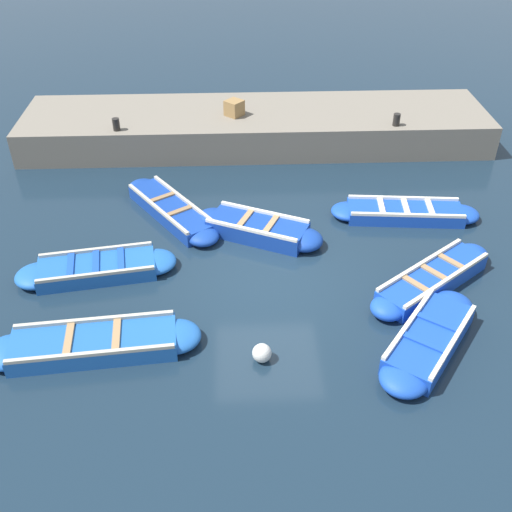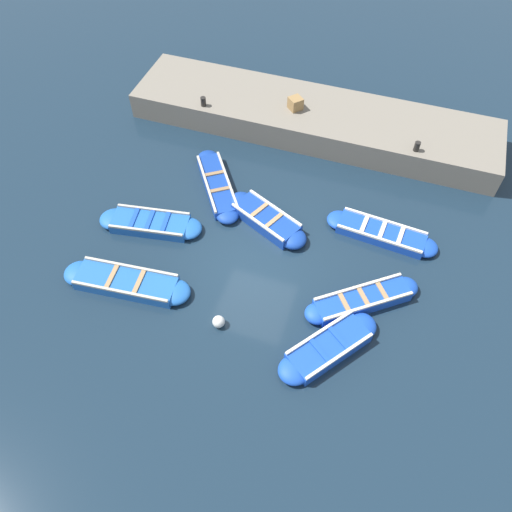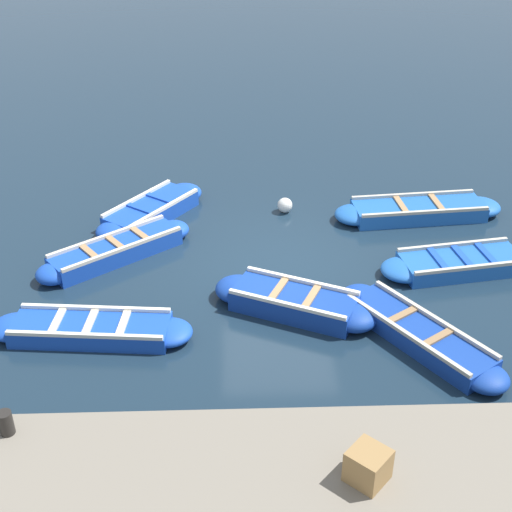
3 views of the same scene
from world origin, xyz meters
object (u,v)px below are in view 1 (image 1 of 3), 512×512
at_px(boat_near_quay, 94,344).
at_px(boat_outer_left, 171,210).
at_px(boat_broadside, 258,229).
at_px(wooden_crate, 234,108).
at_px(bollard_north, 116,124).
at_px(bollard_mid_north, 397,120).
at_px(boat_drifting, 405,213).
at_px(boat_inner_gap, 97,269).
at_px(boat_mid_row, 429,340).
at_px(boat_stern_in, 432,279).
at_px(buoy_orange_near, 262,353).

bearing_deg(boat_near_quay, boat_outer_left, 167.10).
distance_m(boat_broadside, wooden_crate, 5.10).
distance_m(bollard_north, bollard_mid_north, 7.96).
bearing_deg(bollard_mid_north, boat_drifting, -7.44).
relative_size(boat_broadside, boat_inner_gap, 0.92).
height_order(boat_mid_row, bollard_mid_north, bollard_mid_north).
relative_size(boat_stern_in, boat_outer_left, 0.94).
height_order(boat_drifting, bollard_north, bollard_north).
height_order(boat_mid_row, boat_stern_in, boat_mid_row).
bearing_deg(boat_mid_row, wooden_crate, -158.26).
bearing_deg(bollard_mid_north, boat_near_quay, -43.52).
height_order(boat_stern_in, buoy_orange_near, boat_stern_in).
bearing_deg(boat_drifting, boat_mid_row, -8.23).
relative_size(boat_stern_in, boat_inner_gap, 0.92).
distance_m(boat_stern_in, boat_drifting, 2.74).
xyz_separation_m(boat_broadside, wooden_crate, (-4.97, -0.48, 1.02)).
bearing_deg(bollard_north, boat_mid_row, 40.91).
xyz_separation_m(boat_mid_row, boat_outer_left, (-4.89, -5.19, -0.02)).
bearing_deg(bollard_mid_north, wooden_crate, -101.38).
xyz_separation_m(boat_stern_in, boat_near_quay, (1.64, -6.84, -0.02)).
bearing_deg(boat_stern_in, boat_near_quay, -76.48).
bearing_deg(boat_inner_gap, boat_stern_in, 84.32).
bearing_deg(boat_mid_row, boat_drifting, 171.77).
xyz_separation_m(boat_outer_left, buoy_orange_near, (5.10, 2.03, 0.01)).
height_order(wooden_crate, buoy_orange_near, wooden_crate).
distance_m(boat_inner_gap, wooden_crate, 7.13).
xyz_separation_m(bollard_north, buoy_orange_near, (8.13, 3.71, -0.99)).
bearing_deg(boat_outer_left, boat_mid_row, 46.69).
height_order(bollard_north, buoy_orange_near, bollard_north).
relative_size(boat_inner_gap, bollard_mid_north, 10.18).
relative_size(boat_inner_gap, wooden_crate, 7.87).
xyz_separation_m(boat_drifting, boat_near_quay, (4.38, -6.93, 0.01)).
height_order(boat_stern_in, boat_near_quay, boat_stern_in).
relative_size(boat_outer_left, boat_near_quay, 0.86).
xyz_separation_m(boat_broadside, boat_near_quay, (3.72, -3.22, -0.03)).
bearing_deg(bollard_north, wooden_crate, 105.60).
bearing_deg(boat_outer_left, bollard_north, -151.03).
relative_size(boat_outer_left, buoy_orange_near, 9.73).
distance_m(boat_broadside, bollard_mid_north, 5.87).
xyz_separation_m(boat_mid_row, bollard_mid_north, (-7.92, 1.10, 0.99)).
relative_size(boat_near_quay, bollard_north, 11.62).
bearing_deg(buoy_orange_near, boat_outer_left, -158.25).
relative_size(boat_broadside, bollard_mid_north, 9.38).
bearing_deg(boat_inner_gap, buoy_orange_near, 51.80).
xyz_separation_m(boat_mid_row, boat_drifting, (-4.55, 0.66, -0.03)).
xyz_separation_m(boat_broadside, boat_outer_left, (-1.01, -2.14, -0.03)).
xyz_separation_m(bollard_north, bollard_mid_north, (0.00, 7.96, 0.00)).
bearing_deg(boat_near_quay, bollard_north, -175.60).
height_order(boat_stern_in, boat_inner_gap, boat_stern_in).
height_order(boat_broadside, boat_drifting, boat_broadside).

